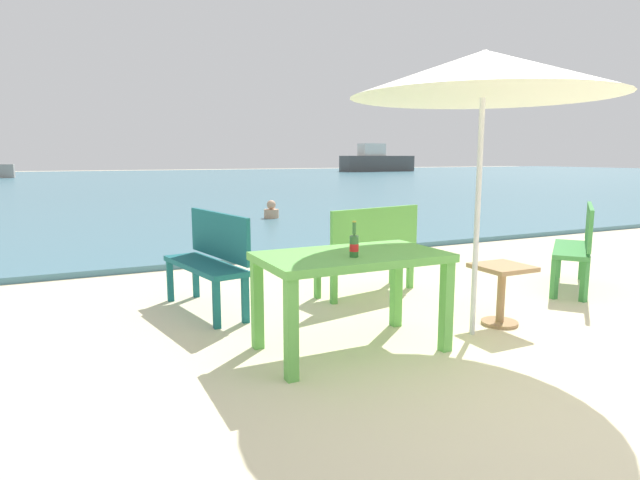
% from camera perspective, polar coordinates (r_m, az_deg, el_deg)
% --- Properties ---
extents(ground_plane, '(120.00, 120.00, 0.00)m').
position_cam_1_polar(ground_plane, '(3.87, 27.91, -14.66)').
color(ground_plane, beige).
extents(sea_water, '(120.00, 50.00, 0.08)m').
position_cam_1_polar(sea_water, '(32.21, -20.56, 5.81)').
color(sea_water, teal).
rests_on(sea_water, ground_plane).
extents(picnic_table_green, '(1.40, 0.80, 0.76)m').
position_cam_1_polar(picnic_table_green, '(4.04, 3.39, -2.94)').
color(picnic_table_green, '#60B24C').
rests_on(picnic_table_green, ground_plane).
extents(beer_bottle_amber, '(0.07, 0.07, 0.26)m').
position_cam_1_polar(beer_bottle_amber, '(3.85, 3.67, -0.47)').
color(beer_bottle_amber, '#2D662D').
rests_on(beer_bottle_amber, picnic_table_green).
extents(patio_umbrella, '(2.10, 2.10, 2.30)m').
position_cam_1_polar(patio_umbrella, '(4.54, 17.15, 16.61)').
color(patio_umbrella, silver).
rests_on(patio_umbrella, ground_plane).
extents(side_table_wood, '(0.44, 0.44, 0.54)m').
position_cam_1_polar(side_table_wood, '(4.97, 18.88, -4.67)').
color(side_table_wood, '#9E7A51').
rests_on(side_table_wood, ground_plane).
extents(bench_teal_center, '(0.57, 1.25, 0.95)m').
position_cam_1_polar(bench_teal_center, '(5.22, -11.64, -1.62)').
color(bench_teal_center, '#196066').
rests_on(bench_teal_center, ground_plane).
extents(bench_green_left, '(1.16, 1.03, 0.95)m').
position_cam_1_polar(bench_green_left, '(6.58, 25.98, -0.18)').
color(bench_green_left, '#3D8C42').
rests_on(bench_green_left, ground_plane).
extents(bench_green_right, '(1.25, 0.58, 0.95)m').
position_cam_1_polar(bench_green_right, '(5.73, 5.39, -0.54)').
color(bench_green_right, '#60B24C').
rests_on(bench_green_right, ground_plane).
extents(swimmer_person, '(0.34, 0.34, 0.41)m').
position_cam_1_polar(swimmer_person, '(12.30, -5.24, 3.11)').
color(swimmer_person, tan).
rests_on(swimmer_person, sea_water).
extents(boat_cargo_ship, '(7.14, 1.95, 2.60)m').
position_cam_1_polar(boat_cargo_ship, '(51.09, 6.06, 8.37)').
color(boat_cargo_ship, '#4C4C4C').
rests_on(boat_cargo_ship, sea_water).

